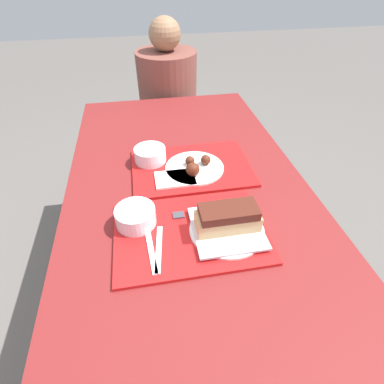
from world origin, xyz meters
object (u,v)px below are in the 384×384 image
Objects in this scene: tray_near at (190,233)px; tray_far at (191,167)px; wings_plate_far at (195,167)px; brisket_sandwich_plate at (227,222)px; bowl_coleslaw_near at (135,216)px; bowl_coleslaw_far at (150,154)px; person_seated_across at (168,91)px.

tray_far is at bearing 79.44° from tray_near.
wings_plate_far is at bearing 77.05° from tray_near.
bowl_coleslaw_near is at bearing 163.07° from brisket_sandwich_plate.
tray_far is 0.03m from wings_plate_far.
brisket_sandwich_plate is (0.05, -0.35, 0.04)m from tray_far.
tray_near is 3.69× the size of bowl_coleslaw_far.
bowl_coleslaw_near is 0.28m from brisket_sandwich_plate.
tray_near is 1.00× the size of tray_far.
wings_plate_far is at bearing -71.79° from tray_far.
bowl_coleslaw_near is (-0.16, 0.06, 0.04)m from tray_near.
person_seated_across is (0.00, 0.96, -0.07)m from wings_plate_far.
person_seated_across reaches higher than bowl_coleslaw_far.
bowl_coleslaw_near is 0.55× the size of brisket_sandwich_plate.
brisket_sandwich_plate is at bearing -64.66° from bowl_coleslaw_far.
brisket_sandwich_plate is at bearing -8.81° from tray_near.
wings_plate_far reaches higher than bowl_coleslaw_far.
tray_near is at bearing -100.56° from tray_far.
wings_plate_far is at bearing 96.43° from brisket_sandwich_plate.
tray_far is at bearing 108.21° from wings_plate_far.
bowl_coleslaw_far is (0.07, 0.34, 0.00)m from bowl_coleslaw_near.
wings_plate_far reaches higher than bowl_coleslaw_near.
bowl_coleslaw_far is (-0.09, 0.41, 0.04)m from tray_near.
bowl_coleslaw_far is 0.19m from wings_plate_far.
tray_far is 2.03× the size of wings_plate_far.
tray_near is 2.03× the size of wings_plate_far.
brisket_sandwich_plate reaches higher than tray_far.
brisket_sandwich_plate reaches higher than bowl_coleslaw_near.
tray_far is at bearing -23.52° from bowl_coleslaw_far.
wings_plate_far is (-0.04, 0.33, -0.02)m from brisket_sandwich_plate.
tray_near is at bearing -102.95° from wings_plate_far.
person_seated_across is at bearing 79.05° from bowl_coleslaw_near.
person_seated_across reaches higher than tray_near.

